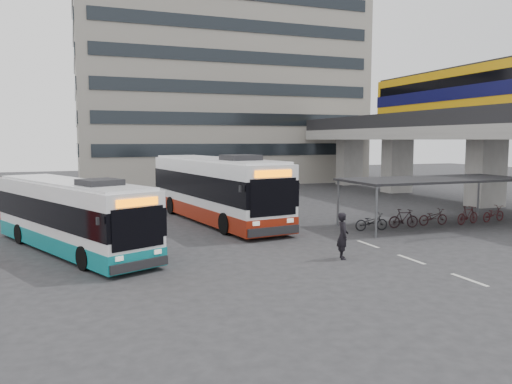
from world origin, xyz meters
name	(u,v)px	position (x,y,z in m)	size (l,w,h in m)	color
ground	(317,248)	(0.00, 0.00, 0.00)	(120.00, 120.00, 0.00)	#28282B
viaduct	(461,117)	(17.00, 10.54, 6.23)	(8.00, 32.00, 9.68)	gray
bike_shelter	(434,197)	(8.50, 3.00, 1.52)	(10.00, 4.00, 2.54)	#595B60
office_block	(218,68)	(6.00, 36.00, 12.50)	(30.00, 15.00, 25.00)	gray
road_markings	(411,259)	(2.50, -3.00, 0.01)	(0.15, 7.60, 0.01)	beige
bus_main	(215,190)	(-2.08, 8.58, 1.78)	(4.73, 13.21, 3.83)	white
bus_teal	(71,216)	(-9.73, 3.16, 1.45)	(6.37, 10.60, 3.13)	white
pedestrian	(343,236)	(0.08, -1.98, 0.90)	(0.66, 0.43, 1.81)	black
sign_totem_north	(5,203)	(-12.86, 9.22, 1.39)	(0.59, 0.24, 2.70)	#9B1009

